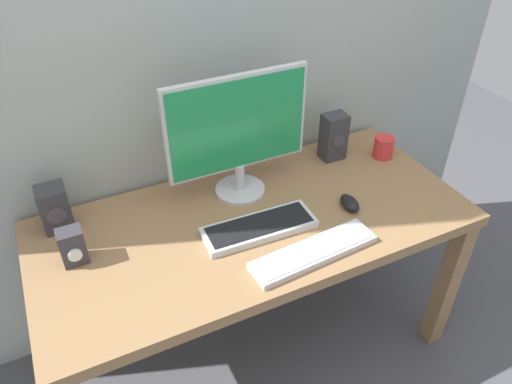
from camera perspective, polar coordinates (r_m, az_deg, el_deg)
ground_plane at (r=2.31m, az=-0.15°, el=-17.22°), size 6.00×6.00×0.00m
desk at (r=1.83m, az=-0.19°, el=-5.46°), size 1.57×0.72×0.73m
monitor at (r=1.76m, az=-2.15°, el=7.08°), size 0.54×0.19×0.48m
keyboard_primary at (r=1.71m, az=0.38°, el=-4.15°), size 0.41×0.15×0.03m
keyboard_secondary at (r=1.63m, az=6.77°, el=-6.96°), size 0.45×0.14×0.03m
mouse at (r=1.84m, az=10.89°, el=-1.26°), size 0.07×0.11×0.04m
speaker_right at (r=2.07m, az=9.05°, el=6.41°), size 0.10×0.08×0.20m
speaker_left at (r=1.82m, az=-22.46°, el=-1.74°), size 0.10×0.10×0.17m
audio_controller at (r=1.67m, az=-20.64°, el=-5.99°), size 0.08×0.08×0.13m
coffee_mug at (r=2.15m, az=14.68°, el=5.10°), size 0.08×0.08×0.09m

